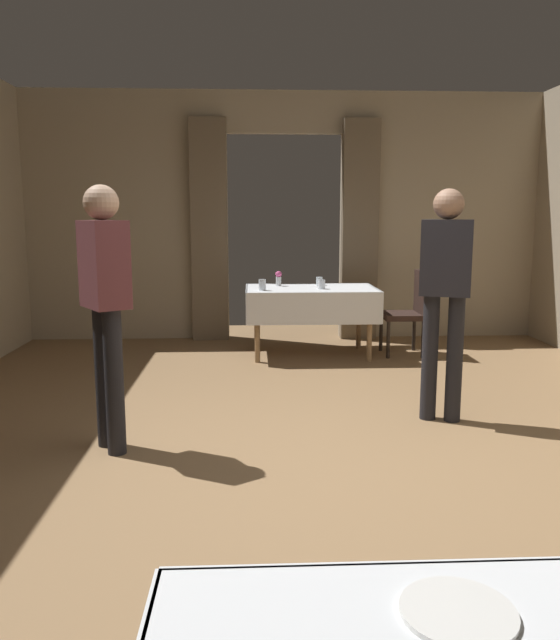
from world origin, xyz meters
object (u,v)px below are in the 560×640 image
at_px(flower_vase_mid, 279,278).
at_px(person_diner_standing_aside, 445,285).
at_px(chair_mid_right, 410,308).
at_px(plate_near_b, 458,612).
at_px(glass_mid_d, 319,281).
at_px(dining_table_mid, 311,297).
at_px(glass_mid_b, 322,284).
at_px(glass_mid_c, 262,285).
at_px(person_waiter_by_doorway, 105,296).

relative_size(flower_vase_mid, person_diner_standing_aside, 0.10).
relative_size(chair_mid_right, person_diner_standing_aside, 0.54).
xyz_separation_m(plate_near_b, glass_mid_d, (0.36, 5.89, 0.04)).
distance_m(dining_table_mid, glass_mid_d, 0.29).
relative_size(glass_mid_b, glass_mid_c, 0.83).
height_order(person_waiter_by_doorway, person_diner_standing_aside, same).
relative_size(glass_mid_c, glass_mid_d, 1.23).
distance_m(flower_vase_mid, glass_mid_d, 0.46).
relative_size(dining_table_mid, plate_near_b, 6.08).
height_order(plate_near_b, glass_mid_b, glass_mid_b).
distance_m(plate_near_b, person_waiter_by_doorway, 3.21).
distance_m(flower_vase_mid, person_waiter_by_doorway, 3.21).
bearing_deg(dining_table_mid, flower_vase_mid, 152.25).
height_order(chair_mid_right, person_waiter_by_doorway, person_waiter_by_doorway).
distance_m(plate_near_b, flower_vase_mid, 5.86).
height_order(glass_mid_c, person_waiter_by_doorway, person_waiter_by_doorway).
relative_size(glass_mid_d, person_diner_standing_aside, 0.05).
xyz_separation_m(dining_table_mid, flower_vase_mid, (-0.35, 0.18, 0.20)).
bearing_deg(person_diner_standing_aside, person_waiter_by_doorway, -168.01).
height_order(flower_vase_mid, glass_mid_b, flower_vase_mid).
relative_size(dining_table_mid, person_diner_standing_aside, 0.82).
bearing_deg(plate_near_b, flower_vase_mid, 90.95).
height_order(glass_mid_c, person_diner_standing_aside, person_diner_standing_aside).
bearing_deg(glass_mid_b, plate_near_b, -93.61).
bearing_deg(person_waiter_by_doorway, glass_mid_c, 67.58).
height_order(dining_table_mid, glass_mid_c, glass_mid_c).
distance_m(chair_mid_right, flower_vase_mid, 1.49).
relative_size(dining_table_mid, chair_mid_right, 1.52).
height_order(chair_mid_right, flower_vase_mid, chair_mid_right).
xyz_separation_m(person_waiter_by_doorway, person_diner_standing_aside, (2.35, 0.50, 0.00)).
xyz_separation_m(chair_mid_right, person_waiter_by_doorway, (-2.67, -2.76, 0.51)).
bearing_deg(glass_mid_b, glass_mid_d, 87.79).
relative_size(chair_mid_right, flower_vase_mid, 5.60).
bearing_deg(glass_mid_c, plate_near_b, -86.99).
bearing_deg(flower_vase_mid, chair_mid_right, -7.71).
distance_m(flower_vase_mid, glass_mid_b, 0.54).
xyz_separation_m(chair_mid_right, glass_mid_c, (-1.63, -0.22, 0.29)).
relative_size(plate_near_b, glass_mid_d, 2.46).
xyz_separation_m(flower_vase_mid, glass_mid_c, (-0.19, -0.41, -0.03)).
xyz_separation_m(chair_mid_right, plate_near_b, (-1.34, -5.66, 0.24)).
bearing_deg(glass_mid_d, chair_mid_right, -13.27).
relative_size(chair_mid_right, person_waiter_by_doorway, 0.54).
xyz_separation_m(plate_near_b, person_waiter_by_doorway, (-1.33, 2.91, 0.27)).
xyz_separation_m(flower_vase_mid, glass_mid_d, (0.46, 0.04, -0.04)).
relative_size(dining_table_mid, person_waiter_by_doorway, 0.82).
xyz_separation_m(dining_table_mid, chair_mid_right, (1.09, -0.01, -0.13)).
bearing_deg(glass_mid_c, glass_mid_b, 9.69).
relative_size(dining_table_mid, flower_vase_mid, 8.53).
distance_m(chair_mid_right, glass_mid_c, 1.67).
bearing_deg(chair_mid_right, flower_vase_mid, 172.29).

